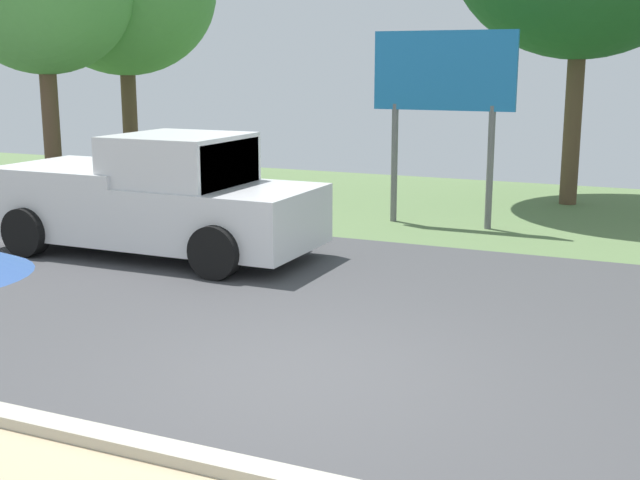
# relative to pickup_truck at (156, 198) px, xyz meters

# --- Properties ---
(ground_plane) EXTENTS (40.00, 22.00, 0.20)m
(ground_plane) POSITION_rel_pickup_truck_xyz_m (4.30, -0.79, -0.92)
(ground_plane) COLOR #424244
(pickup_truck) EXTENTS (5.20, 2.28, 1.88)m
(pickup_truck) POSITION_rel_pickup_truck_xyz_m (0.00, 0.00, 0.00)
(pickup_truck) COLOR silver
(pickup_truck) RESTS_ON ground_plane
(roadside_billboard) EXTENTS (2.60, 0.12, 3.50)m
(roadside_billboard) POSITION_rel_pickup_truck_xyz_m (3.42, 4.06, 1.68)
(roadside_billboard) COLOR slate
(roadside_billboard) RESTS_ON ground_plane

